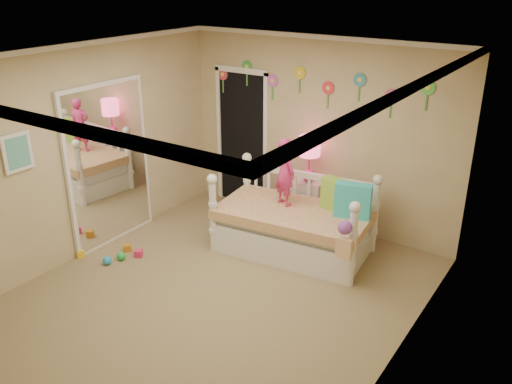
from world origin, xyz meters
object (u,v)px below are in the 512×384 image
Objects in this scene: nightstand at (307,204)px; table_lamp at (309,152)px; daybed at (294,213)px; child at (285,172)px.

nightstand is 0.76m from table_lamp.
daybed is 0.54m from child.
child reaches higher than daybed.
child reaches higher than table_lamp.
daybed is 3.01× the size of table_lamp.
child reaches higher than nightstand.
daybed is 2.84× the size of nightstand.
nightstand is at bearing 180.00° from table_lamp.
nightstand is at bearing 98.52° from daybed.
table_lamp reaches higher than daybed.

